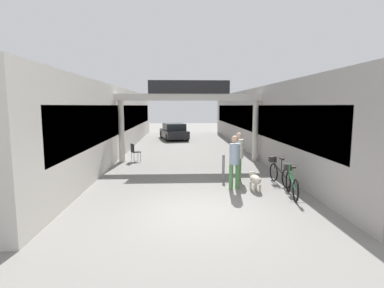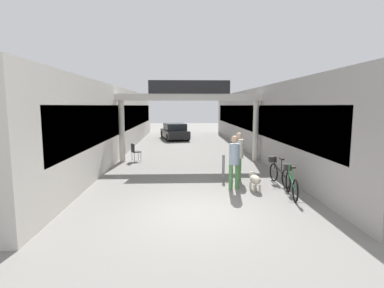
% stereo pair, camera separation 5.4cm
% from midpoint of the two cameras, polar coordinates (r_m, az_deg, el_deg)
% --- Properties ---
extents(ground_plane, '(80.00, 80.00, 0.00)m').
position_cam_midpoint_polar(ground_plane, '(8.10, 1.07, -12.77)').
color(ground_plane, gray).
extents(storefront_left, '(3.00, 26.00, 3.73)m').
position_cam_midpoint_polar(storefront_left, '(19.17, -16.50, 4.30)').
color(storefront_left, beige).
rests_on(storefront_left, ground_plane).
extents(storefront_right, '(3.00, 26.00, 3.73)m').
position_cam_midpoint_polar(storefront_right, '(19.43, 14.18, 4.42)').
color(storefront_right, '#9E9993').
rests_on(storefront_right, ground_plane).
extents(arcade_sign_gateway, '(7.40, 0.47, 4.00)m').
position_cam_midpoint_polar(arcade_sign_gateway, '(14.87, -0.69, 7.47)').
color(arcade_sign_gateway, beige).
rests_on(arcade_sign_gateway, ground_plane).
extents(pedestrian_with_dog, '(0.43, 0.43, 1.80)m').
position_cam_midpoint_polar(pedestrian_with_dog, '(10.04, 7.95, -2.74)').
color(pedestrian_with_dog, '#4C7F47').
rests_on(pedestrian_with_dog, ground_plane).
extents(pedestrian_companion, '(0.37, 0.39, 1.79)m').
position_cam_midpoint_polar(pedestrian_companion, '(11.35, 8.78, -1.64)').
color(pedestrian_companion, '#4C7F47').
rests_on(pedestrian_companion, ground_plane).
extents(dog_on_leash, '(0.35, 0.80, 0.58)m').
position_cam_midpoint_polar(dog_on_leash, '(10.20, 11.72, -6.53)').
color(dog_on_leash, beige).
rests_on(dog_on_leash, ground_plane).
extents(bicycle_green_nearest, '(0.46, 1.68, 0.98)m').
position_cam_midpoint_polar(bicycle_green_nearest, '(9.82, 18.20, -6.87)').
color(bicycle_green_nearest, black).
rests_on(bicycle_green_nearest, ground_plane).
extents(bicycle_black_second, '(0.46, 1.69, 0.98)m').
position_cam_midpoint_polar(bicycle_black_second, '(11.14, 16.01, -5.12)').
color(bicycle_black_second, black).
rests_on(bicycle_black_second, ground_plane).
extents(bollard_post_metal, '(0.10, 0.10, 0.96)m').
position_cam_midpoint_polar(bollard_post_metal, '(11.40, 5.86, -4.31)').
color(bollard_post_metal, gray).
rests_on(bollard_post_metal, ground_plane).
extents(cafe_chair_black_nearer, '(0.55, 0.55, 0.89)m').
position_cam_midpoint_polar(cafe_chair_black_nearer, '(15.27, -11.02, -1.24)').
color(cafe_chair_black_nearer, gray).
rests_on(cafe_chair_black_nearer, ground_plane).
extents(parked_car_black, '(2.55, 4.28, 1.33)m').
position_cam_midpoint_polar(parked_car_black, '(24.83, -3.54, 2.39)').
color(parked_car_black, black).
rests_on(parked_car_black, ground_plane).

